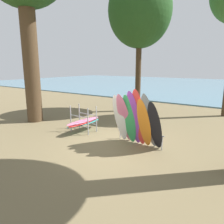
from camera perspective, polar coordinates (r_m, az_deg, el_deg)
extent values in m
plane|color=brown|center=(8.53, 1.16, -9.09)|extent=(80.00, 80.00, 0.00)
cube|color=slate|center=(35.54, 27.74, 5.98)|extent=(80.00, 36.00, 0.10)
cylinder|color=#4C3823|center=(12.68, -20.99, 13.93)|extent=(0.84, 0.84, 7.29)
cylinder|color=#42301E|center=(14.89, 7.03, 10.41)|extent=(0.37, 0.37, 5.28)
ellipsoid|color=#234C1E|center=(15.28, 7.45, 25.34)|extent=(4.10, 4.10, 4.72)
ellipsoid|color=white|center=(8.67, 2.11, -1.72)|extent=(0.58, 0.77, 2.02)
ellipsoid|color=pink|center=(8.54, 3.34, -1.73)|extent=(0.53, 0.93, 2.08)
ellipsoid|color=#339E56|center=(8.42, 4.59, -2.01)|extent=(0.54, 0.70, 2.06)
ellipsoid|color=purple|center=(8.29, 5.90, -1.71)|extent=(0.57, 0.81, 2.22)
ellipsoid|color=red|center=(8.17, 7.24, -1.66)|extent=(0.55, 0.76, 2.30)
ellipsoid|color=orange|center=(8.11, 8.57, -3.04)|extent=(0.59, 0.78, 1.97)
ellipsoid|color=gray|center=(7.98, 10.00, -2.52)|extent=(0.66, 0.97, 2.19)
ellipsoid|color=black|center=(7.92, 11.39, -3.71)|extent=(0.61, 0.81, 1.92)
cylinder|color=#9EA0A5|center=(9.30, 2.23, -5.46)|extent=(0.04, 0.04, 0.55)
cylinder|color=#9EA0A5|center=(8.25, 13.24, -8.13)|extent=(0.04, 0.04, 0.55)
cylinder|color=#9EA0A5|center=(8.65, 7.44, -5.02)|extent=(2.16, 0.28, 0.04)
cylinder|color=#9EA0A5|center=(10.45, -10.98, -1.68)|extent=(0.05, 0.05, 1.25)
cylinder|color=#9EA0A5|center=(9.71, -6.43, -2.60)|extent=(0.05, 0.05, 1.25)
cylinder|color=#9EA0A5|center=(10.86, -8.72, -1.06)|extent=(0.05, 0.05, 1.25)
cylinder|color=#9EA0A5|center=(10.15, -4.20, -1.89)|extent=(0.05, 0.05, 1.25)
cylinder|color=#9EA0A5|center=(10.14, -8.74, -3.63)|extent=(1.10, 0.04, 0.04)
cylinder|color=#9EA0A5|center=(10.03, -8.82, -1.16)|extent=(1.10, 0.04, 0.04)
cylinder|color=#9EA0A5|center=(10.57, -6.50, -2.91)|extent=(1.10, 0.04, 0.04)
cylinder|color=#9EA0A5|center=(10.46, -6.56, -0.53)|extent=(1.10, 0.04, 0.04)
ellipsoid|color=#38B2AD|center=(10.33, -7.57, -3.02)|extent=(0.59, 2.12, 0.06)
ellipsoid|color=red|center=(10.32, -7.58, -2.70)|extent=(0.64, 2.13, 0.06)
ellipsoid|color=pink|center=(10.31, -7.64, -2.36)|extent=(0.56, 2.11, 0.06)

